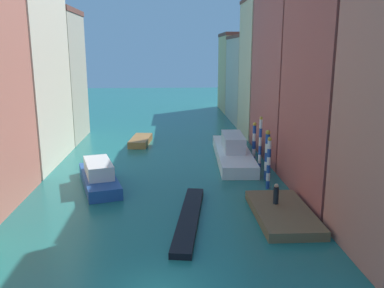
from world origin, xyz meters
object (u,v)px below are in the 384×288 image
object	(u,v)px
vaporetto_white	(233,151)
person_on_dock	(276,194)
mooring_pole_3	(254,143)
gondola_black	(189,218)
motorboat_0	(99,176)
mooring_pole_2	(260,144)
waterfront_dock	(282,213)
mooring_pole_1	(267,154)
motorboat_1	(141,141)
mooring_pole_0	(269,162)

from	to	relation	value
vaporetto_white	person_on_dock	bearing A→B (deg)	-86.55
mooring_pole_3	vaporetto_white	size ratio (longest dim) A/B	0.30
person_on_dock	gondola_black	size ratio (longest dim) A/B	0.14
vaporetto_white	motorboat_0	size ratio (longest dim) A/B	1.59
mooring_pole_2	mooring_pole_3	size ratio (longest dim) A/B	1.24
waterfront_dock	gondola_black	size ratio (longest dim) A/B	0.71
waterfront_dock	motorboat_0	bearing A→B (deg)	151.32
waterfront_dock	person_on_dock	bearing A→B (deg)	103.21
waterfront_dock	mooring_pole_3	size ratio (longest dim) A/B	1.78
mooring_pole_1	person_on_dock	bearing A→B (deg)	-98.40
gondola_black	motorboat_1	bearing A→B (deg)	101.82
motorboat_1	motorboat_0	bearing A→B (deg)	-98.92
waterfront_dock	gondola_black	xyz separation A→B (m)	(-5.96, -0.15, -0.10)
mooring_pole_3	gondola_black	world-z (taller)	mooring_pole_3
mooring_pole_0	mooring_pole_3	size ratio (longest dim) A/B	1.03
mooring_pole_2	vaporetto_white	world-z (taller)	mooring_pole_2
mooring_pole_0	motorboat_1	world-z (taller)	mooring_pole_0
vaporetto_white	motorboat_0	xyz separation A→B (m)	(-11.73, -7.12, -0.05)
mooring_pole_0	mooring_pole_2	world-z (taller)	mooring_pole_2
mooring_pole_0	mooring_pole_1	world-z (taller)	mooring_pole_1
waterfront_dock	mooring_pole_0	bearing A→B (deg)	86.01
vaporetto_white	gondola_black	distance (m)	15.09
person_on_dock	mooring_pole_3	bearing A→B (deg)	85.42
person_on_dock	mooring_pole_0	world-z (taller)	mooring_pole_0
person_on_dock	motorboat_0	distance (m)	13.92
mooring_pole_2	gondola_black	xyz separation A→B (m)	(-6.67, -10.11, -2.31)
waterfront_dock	mooring_pole_0	distance (m)	5.82
mooring_pole_0	motorboat_0	distance (m)	13.27
mooring_pole_3	motorboat_0	world-z (taller)	mooring_pole_3
waterfront_dock	motorboat_1	world-z (taller)	motorboat_1
motorboat_0	vaporetto_white	bearing A→B (deg)	31.25
mooring_pole_0	vaporetto_white	size ratio (longest dim) A/B	0.31
vaporetto_white	mooring_pole_2	bearing A→B (deg)	-67.44
motorboat_1	waterfront_dock	bearing A→B (deg)	-63.93
vaporetto_white	motorboat_0	world-z (taller)	vaporetto_white
mooring_pole_2	motorboat_1	xyz separation A→B (m)	(-11.18, 11.45, -2.12)
mooring_pole_0	mooring_pole_1	bearing A→B (deg)	79.71
mooring_pole_3	motorboat_0	size ratio (longest dim) A/B	0.48
waterfront_dock	mooring_pole_2	size ratio (longest dim) A/B	1.44
gondola_black	motorboat_0	distance (m)	9.85
person_on_dock	mooring_pole_3	xyz separation A→B (m)	(0.93, 11.58, 0.83)
mooring_pole_1	mooring_pole_3	size ratio (longest dim) A/B	1.05
waterfront_dock	person_on_dock	size ratio (longest dim) A/B	5.14
vaporetto_white	gondola_black	world-z (taller)	vaporetto_white
waterfront_dock	motorboat_0	size ratio (longest dim) A/B	0.85
person_on_dock	motorboat_1	size ratio (longest dim) A/B	0.25
mooring_pole_0	motorboat_1	size ratio (longest dim) A/B	0.74
mooring_pole_2	mooring_pole_3	xyz separation A→B (m)	(0.01, 2.54, -0.46)
waterfront_dock	motorboat_0	world-z (taller)	motorboat_0
vaporetto_white	motorboat_1	world-z (taller)	vaporetto_white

